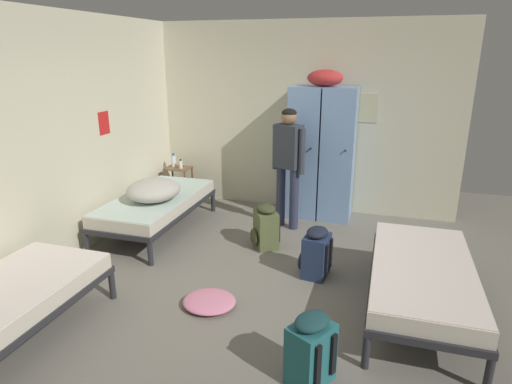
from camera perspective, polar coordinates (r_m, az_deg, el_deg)
name	(u,v)px	position (r m, az deg, el deg)	size (l,w,h in m)	color
ground_plane	(249,288)	(4.56, -0.96, -12.41)	(8.19, 8.19, 0.00)	slate
room_backdrop	(188,130)	(5.58, -8.81, 8.04)	(4.47, 5.18, 2.73)	beige
locker_bank	(322,151)	(6.23, 8.56, 5.36)	(0.90, 0.55, 2.07)	#7A9ECC
shelf_unit	(179,181)	(7.00, -10.03, 1.40)	(0.38, 0.30, 0.57)	brown
bed_right	(422,274)	(4.28, 20.85, -10.01)	(0.90, 1.90, 0.49)	#28282D
bed_left_rear	(156,204)	(5.92, -12.86, -1.51)	(0.90, 1.90, 0.49)	#28282D
bedding_heap	(154,190)	(5.69, -13.20, 0.27)	(0.66, 0.72, 0.27)	#B7B2A8
person_traveler	(288,158)	(5.76, 4.22, 4.50)	(0.47, 0.33, 1.61)	#2D334C
water_bottle	(174,161)	(6.97, -10.69, 4.03)	(0.07, 0.07, 0.22)	white
lotion_bottle	(181,164)	(6.86, -9.79, 3.58)	(0.05, 0.05, 0.15)	white
backpack_navy	(315,253)	(4.72, 7.76, -7.89)	(0.36, 0.35, 0.55)	navy
backpack_teal	(310,350)	(3.35, 7.01, -19.74)	(0.41, 0.40, 0.55)	#23666B
backpack_olive	(265,227)	(5.33, 1.20, -4.62)	(0.41, 0.40, 0.55)	#566038
clothes_pile_pink	(209,301)	(4.28, -6.11, -14.00)	(0.51, 0.46, 0.09)	pink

